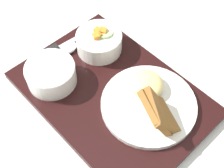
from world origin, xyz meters
name	(u,v)px	position (x,y,z in m)	size (l,w,h in m)	color
ground_plane	(112,96)	(0.00, 0.00, 0.00)	(4.00, 4.00, 0.00)	silver
serving_tray	(112,94)	(0.00, 0.00, 0.01)	(0.47, 0.36, 0.02)	black
bowl_salad	(99,41)	(-0.11, 0.08, 0.05)	(0.11, 0.11, 0.06)	white
bowl_soup	(51,73)	(-0.13, -0.06, 0.05)	(0.12, 0.12, 0.05)	white
plate_main	(150,102)	(0.09, 0.02, 0.04)	(0.21, 0.21, 0.08)	white
knife	(52,50)	(-0.19, 0.00, 0.03)	(0.06, 0.19, 0.02)	silver
spoon	(62,53)	(-0.17, 0.01, 0.02)	(0.04, 0.16, 0.01)	silver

